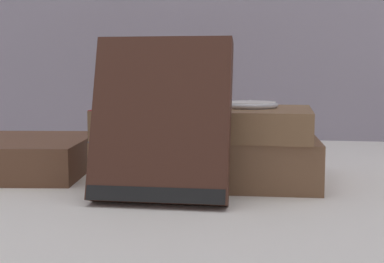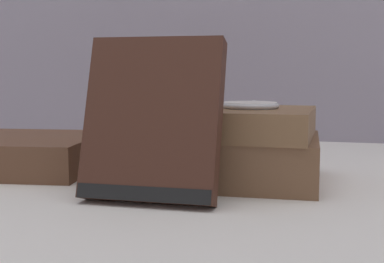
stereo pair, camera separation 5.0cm
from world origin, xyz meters
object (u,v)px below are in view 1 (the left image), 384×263
(book_flat_bottom, at_px, (205,157))
(book_flat_top, at_px, (202,122))
(book_leaning_front, at_px, (161,125))
(pocket_watch, at_px, (249,105))

(book_flat_bottom, distance_m, book_flat_top, 0.04)
(book_leaning_front, height_order, pocket_watch, book_leaning_front)
(book_flat_bottom, height_order, book_leaning_front, book_leaning_front)
(book_flat_top, bearing_deg, book_flat_bottom, 66.85)
(book_flat_bottom, xyz_separation_m, pocket_watch, (0.04, 0.00, 0.05))
(book_flat_top, xyz_separation_m, pocket_watch, (0.05, 0.00, 0.02))
(pocket_watch, bearing_deg, book_flat_bottom, -179.77)
(book_leaning_front, relative_size, pocket_watch, 2.29)
(book_leaning_front, bearing_deg, book_flat_top, 76.44)
(book_leaning_front, xyz_separation_m, pocket_watch, (0.07, 0.10, 0.01))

